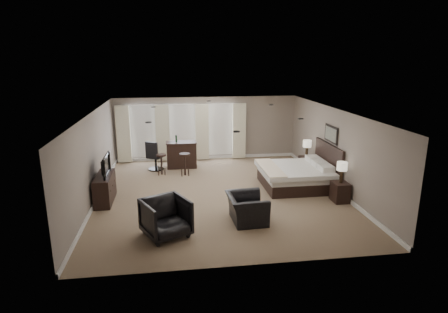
{
  "coord_description": "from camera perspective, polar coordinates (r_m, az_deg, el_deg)",
  "views": [
    {
      "loc": [
        -1.41,
        -11.02,
        4.19
      ],
      "look_at": [
        0.2,
        0.4,
        1.1
      ],
      "focal_mm": 30.0,
      "sensor_mm": 36.0,
      "label": 1
    }
  ],
  "objects": [
    {
      "name": "desk_chair",
      "position": [
        14.4,
        -10.41,
        0.17
      ],
      "size": [
        0.79,
        0.79,
        1.14
      ],
      "primitive_type": "cube",
      "rotation": [
        0.0,
        0.0,
        2.6
      ],
      "color": "black",
      "rests_on": "ground"
    },
    {
      "name": "dresser",
      "position": [
        11.66,
        -17.7,
        -4.66
      ],
      "size": [
        0.46,
        1.41,
        0.82
      ],
      "primitive_type": "cube",
      "color": "black",
      "rests_on": "ground"
    },
    {
      "name": "bar_stool_left",
      "position": [
        13.83,
        -9.5,
        -1.2
      ],
      "size": [
        0.47,
        0.47,
        0.76
      ],
      "primitive_type": "cube",
      "rotation": [
        0.0,
        0.0,
        -0.37
      ],
      "color": "black",
      "rests_on": "ground"
    },
    {
      "name": "bar_stool_right",
      "position": [
        13.62,
        -5.97,
        -1.2
      ],
      "size": [
        0.48,
        0.48,
        0.82
      ],
      "primitive_type": "cube",
      "rotation": [
        0.0,
        0.0,
        -0.28
      ],
      "color": "black",
      "rests_on": "ground"
    },
    {
      "name": "window_bay",
      "position": [
        15.43,
        -6.36,
        3.74
      ],
      "size": [
        5.25,
        0.2,
        2.3
      ],
      "color": "silver",
      "rests_on": "room"
    },
    {
      "name": "lamp_far",
      "position": [
        14.07,
        12.52,
        1.16
      ],
      "size": [
        0.31,
        0.31,
        0.64
      ],
      "primitive_type": "cube",
      "color": "beige",
      "rests_on": "nightstand_far"
    },
    {
      "name": "bed",
      "position": [
        12.5,
        10.93,
        -1.43
      ],
      "size": [
        2.24,
        2.14,
        1.42
      ],
      "primitive_type": "cube",
      "color": "silver",
      "rests_on": "ground"
    },
    {
      "name": "lamp_near",
      "position": [
        11.5,
        17.49,
        -2.33
      ],
      "size": [
        0.3,
        0.3,
        0.63
      ],
      "primitive_type": "cube",
      "color": "beige",
      "rests_on": "nightstand_near"
    },
    {
      "name": "tv",
      "position": [
        11.51,
        -17.89,
        -2.41
      ],
      "size": [
        0.61,
        1.05,
        0.14
      ],
      "primitive_type": "imported",
      "rotation": [
        0.0,
        0.0,
        1.57
      ],
      "color": "black",
      "rests_on": "dresser"
    },
    {
      "name": "wall_art",
      "position": [
        12.67,
        15.97,
        3.3
      ],
      "size": [
        0.04,
        0.96,
        0.56
      ],
      "primitive_type": "cube",
      "color": "slate",
      "rests_on": "room"
    },
    {
      "name": "armchair_near",
      "position": [
        9.82,
        3.47,
        -7.21
      ],
      "size": [
        0.77,
        1.14,
        0.97
      ],
      "primitive_type": "imported",
      "rotation": [
        0.0,
        0.0,
        1.62
      ],
      "color": "black",
      "rests_on": "ground"
    },
    {
      "name": "armchair_far",
      "position": [
        9.13,
        -8.86,
        -8.94
      ],
      "size": [
        1.31,
        1.28,
        1.03
      ],
      "primitive_type": "imported",
      "rotation": [
        0.0,
        0.0,
        0.45
      ],
      "color": "black",
      "rests_on": "ground"
    },
    {
      "name": "bar_counter",
      "position": [
        14.59,
        -6.48,
        0.29
      ],
      "size": [
        1.17,
        0.61,
        1.02
      ],
      "primitive_type": "cube",
      "color": "black",
      "rests_on": "ground"
    },
    {
      "name": "nightstand_near",
      "position": [
        11.69,
        17.26,
        -5.18
      ],
      "size": [
        0.44,
        0.54,
        0.59
      ],
      "primitive_type": "cube",
      "color": "black",
      "rests_on": "ground"
    },
    {
      "name": "room",
      "position": [
        11.48,
        -0.71,
        0.42
      ],
      "size": [
        7.6,
        8.6,
        2.64
      ],
      "color": "#7B654E",
      "rests_on": "ground"
    },
    {
      "name": "nightstand_far",
      "position": [
        14.22,
        12.38,
        -1.25
      ],
      "size": [
        0.45,
        0.55,
        0.6
      ],
      "primitive_type": "cube",
      "color": "black",
      "rests_on": "ground"
    }
  ]
}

